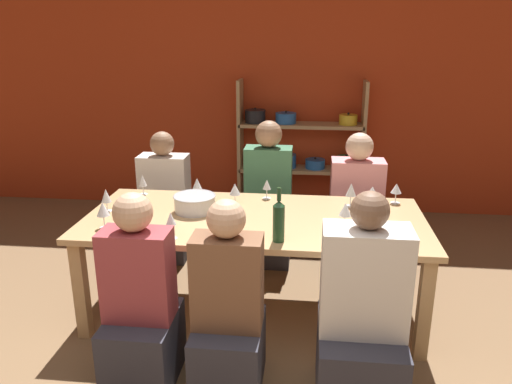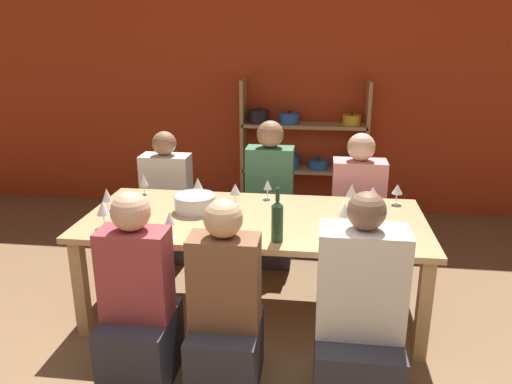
{
  "view_description": "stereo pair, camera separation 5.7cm",
  "coord_description": "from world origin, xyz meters",
  "px_view_note": "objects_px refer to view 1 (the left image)",
  "views": [
    {
      "loc": [
        0.38,
        -1.69,
        1.95
      ],
      "look_at": [
        0.02,
        1.62,
        0.88
      ],
      "focal_mm": 35.0,
      "sensor_mm": 36.0,
      "label": 1
    },
    {
      "loc": [
        0.44,
        -1.68,
        1.95
      ],
      "look_at": [
        0.02,
        1.62,
        0.88
      ],
      "focal_mm": 35.0,
      "sensor_mm": 36.0,
      "label": 2
    }
  ],
  "objects_px": {
    "wine_glass_empty_d": "(171,220)",
    "wine_glass_white_c": "(235,190)",
    "wine_glass_white_b": "(267,185)",
    "person_near_c": "(361,333)",
    "person_near_b": "(141,314)",
    "wine_glass_empty_b": "(345,210)",
    "wine_glass_red_b": "(106,196)",
    "person_near_a": "(228,321)",
    "wine_glass_red_c": "(372,192)",
    "wine_bottle_green": "(279,220)",
    "wine_glass_red_d": "(351,190)",
    "person_far_a": "(166,211)",
    "person_far_b": "(268,209)",
    "wine_glass_white_d": "(142,181)",
    "wine_glass_empty_a": "(197,185)",
    "shelf_unit": "(298,163)",
    "wine_glass_white_a": "(135,220)",
    "mixing_bowl": "(195,203)",
    "person_far_c": "(355,219)",
    "wine_glass_red_a": "(396,189)",
    "wine_glass_empty_c": "(103,209)",
    "dining_table": "(254,227)"
  },
  "relations": [
    {
      "from": "wine_glass_red_a",
      "to": "person_far_b",
      "type": "relative_size",
      "value": 0.12
    },
    {
      "from": "wine_glass_white_c",
      "to": "person_near_b",
      "type": "height_order",
      "value": "person_near_b"
    },
    {
      "from": "wine_bottle_green",
      "to": "person_near_a",
      "type": "bearing_deg",
      "value": -119.89
    },
    {
      "from": "shelf_unit",
      "to": "wine_glass_white_b",
      "type": "relative_size",
      "value": 9.78
    },
    {
      "from": "wine_glass_red_a",
      "to": "person_far_c",
      "type": "height_order",
      "value": "person_far_c"
    },
    {
      "from": "wine_glass_empty_b",
      "to": "wine_glass_red_b",
      "type": "relative_size",
      "value": 0.98
    },
    {
      "from": "wine_glass_red_d",
      "to": "person_far_a",
      "type": "height_order",
      "value": "person_far_a"
    },
    {
      "from": "wine_glass_red_b",
      "to": "person_near_b",
      "type": "distance_m",
      "value": 1.05
    },
    {
      "from": "wine_glass_red_b",
      "to": "person_near_a",
      "type": "relative_size",
      "value": 0.15
    },
    {
      "from": "wine_glass_white_d",
      "to": "wine_glass_empty_a",
      "type": "bearing_deg",
      "value": -7.56
    },
    {
      "from": "shelf_unit",
      "to": "mixing_bowl",
      "type": "xyz_separation_m",
      "value": [
        -0.68,
        -2.04,
        0.21
      ]
    },
    {
      "from": "dining_table",
      "to": "person_far_b",
      "type": "bearing_deg",
      "value": 88.8
    },
    {
      "from": "wine_glass_white_a",
      "to": "wine_glass_white_d",
      "type": "bearing_deg",
      "value": 105.64
    },
    {
      "from": "wine_glass_red_b",
      "to": "wine_glass_red_c",
      "type": "relative_size",
      "value": 1.04
    },
    {
      "from": "shelf_unit",
      "to": "wine_glass_red_c",
      "type": "relative_size",
      "value": 9.2
    },
    {
      "from": "wine_glass_white_c",
      "to": "wine_glass_white_d",
      "type": "xyz_separation_m",
      "value": [
        -0.76,
        0.16,
        -0.01
      ]
    },
    {
      "from": "wine_glass_white_c",
      "to": "person_near_c",
      "type": "height_order",
      "value": "person_near_c"
    },
    {
      "from": "wine_glass_red_c",
      "to": "person_near_a",
      "type": "relative_size",
      "value": 0.14
    },
    {
      "from": "wine_glass_empty_c",
      "to": "person_far_b",
      "type": "xyz_separation_m",
      "value": [
        0.97,
        1.2,
        -0.39
      ]
    },
    {
      "from": "shelf_unit",
      "to": "wine_glass_empty_d",
      "type": "relative_size",
      "value": 8.41
    },
    {
      "from": "wine_glass_white_a",
      "to": "wine_glass_empty_b",
      "type": "bearing_deg",
      "value": 13.02
    },
    {
      "from": "wine_glass_white_b",
      "to": "person_near_c",
      "type": "bearing_deg",
      "value": -64.72
    },
    {
      "from": "wine_glass_empty_d",
      "to": "person_near_c",
      "type": "height_order",
      "value": "person_near_c"
    },
    {
      "from": "wine_glass_empty_a",
      "to": "wine_glass_white_c",
      "type": "xyz_separation_m",
      "value": [
        0.31,
        -0.1,
        0.0
      ]
    },
    {
      "from": "wine_glass_empty_c",
      "to": "wine_glass_white_d",
      "type": "height_order",
      "value": "wine_glass_empty_c"
    },
    {
      "from": "wine_glass_white_a",
      "to": "wine_glass_empty_c",
      "type": "height_order",
      "value": "wine_glass_empty_c"
    },
    {
      "from": "wine_glass_red_a",
      "to": "person_near_a",
      "type": "relative_size",
      "value": 0.14
    },
    {
      "from": "wine_glass_white_c",
      "to": "person_far_b",
      "type": "xyz_separation_m",
      "value": [
        0.19,
        0.66,
        -0.38
      ]
    },
    {
      "from": "mixing_bowl",
      "to": "person_near_c",
      "type": "xyz_separation_m",
      "value": [
        1.1,
        -0.96,
        -0.35
      ]
    },
    {
      "from": "person_near_c",
      "to": "wine_glass_empty_c",
      "type": "bearing_deg",
      "value": 160.11
    },
    {
      "from": "wine_glass_empty_a",
      "to": "wine_glass_empty_d",
      "type": "xyz_separation_m",
      "value": [
        0.01,
        -0.78,
        0.01
      ]
    },
    {
      "from": "person_near_a",
      "to": "person_near_b",
      "type": "xyz_separation_m",
      "value": [
        -0.5,
        0.0,
        0.01
      ]
    },
    {
      "from": "person_far_b",
      "to": "wine_glass_red_a",
      "type": "bearing_deg",
      "value": 153.87
    },
    {
      "from": "wine_glass_empty_d",
      "to": "person_far_a",
      "type": "relative_size",
      "value": 0.15
    },
    {
      "from": "wine_glass_empty_c",
      "to": "wine_glass_red_d",
      "type": "distance_m",
      "value": 1.73
    },
    {
      "from": "person_far_c",
      "to": "wine_glass_white_d",
      "type": "bearing_deg",
      "value": 14.72
    },
    {
      "from": "person_near_b",
      "to": "person_far_b",
      "type": "xyz_separation_m",
      "value": [
        0.57,
        1.72,
        0.04
      ]
    },
    {
      "from": "wine_glass_empty_b",
      "to": "person_far_a",
      "type": "distance_m",
      "value": 1.88
    },
    {
      "from": "wine_glass_empty_b",
      "to": "person_far_c",
      "type": "distance_m",
      "value": 1.06
    },
    {
      "from": "wine_glass_white_a",
      "to": "wine_glass_red_b",
      "type": "bearing_deg",
      "value": 131.15
    },
    {
      "from": "person_near_c",
      "to": "wine_glass_empty_a",
      "type": "bearing_deg",
      "value": 132.77
    },
    {
      "from": "wine_glass_empty_d",
      "to": "wine_glass_white_c",
      "type": "distance_m",
      "value": 0.73
    },
    {
      "from": "wine_glass_white_a",
      "to": "person_near_b",
      "type": "distance_m",
      "value": 0.6
    },
    {
      "from": "wine_glass_red_c",
      "to": "person_near_a",
      "type": "xyz_separation_m",
      "value": [
        -0.88,
        -1.12,
        -0.43
      ]
    },
    {
      "from": "person_near_b",
      "to": "person_near_c",
      "type": "height_order",
      "value": "person_near_c"
    },
    {
      "from": "wine_glass_white_c",
      "to": "wine_glass_red_d",
      "type": "relative_size",
      "value": 0.93
    },
    {
      "from": "shelf_unit",
      "to": "wine_glass_red_d",
      "type": "bearing_deg",
      "value": -76.61
    },
    {
      "from": "wine_bottle_green",
      "to": "person_near_c",
      "type": "distance_m",
      "value": 0.81
    },
    {
      "from": "wine_glass_white_c",
      "to": "person_near_b",
      "type": "xyz_separation_m",
      "value": [
        -0.38,
        -1.06,
        -0.42
      ]
    },
    {
      "from": "dining_table",
      "to": "person_far_b",
      "type": "distance_m",
      "value": 0.92
    }
  ]
}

